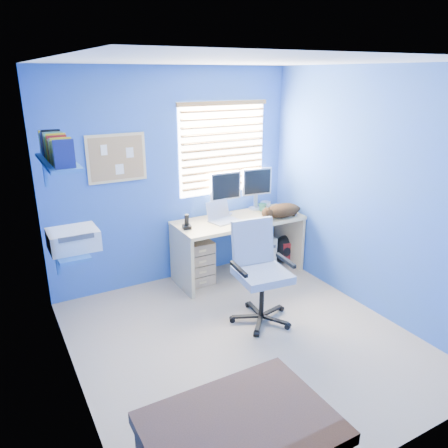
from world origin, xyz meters
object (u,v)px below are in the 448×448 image
desk (238,247)px  cat (283,211)px  tower_pc (261,251)px  laptop (224,213)px  office_chair (260,285)px

desk → cat: cat is taller
desk → cat: bearing=-21.7°
cat → desk: bearing=150.8°
desk → tower_pc: bearing=8.2°
laptop → office_chair: bearing=-110.8°
office_chair → tower_pc: bearing=55.5°
laptop → cat: size_ratio=0.69×
cat → tower_pc: cat is taller
laptop → tower_pc: size_ratio=0.73×
laptop → cat: laptop is taller
tower_pc → office_chair: 1.29m
tower_pc → desk: bearing=-171.8°
cat → office_chair: size_ratio=0.46×
desk → office_chair: 1.06m
tower_pc → office_chair: (-0.72, -1.05, 0.16)m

